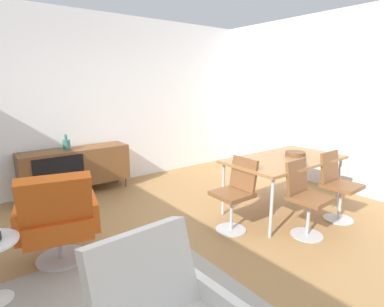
% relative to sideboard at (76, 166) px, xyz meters
% --- Properties ---
extents(ground_plane, '(8.32, 8.32, 0.00)m').
position_rel_sideboard_xyz_m(ground_plane, '(0.32, -2.30, -0.44)').
color(ground_plane, '#9E7242').
extents(wall_back, '(6.80, 0.12, 2.80)m').
position_rel_sideboard_xyz_m(wall_back, '(0.32, 0.30, 0.96)').
color(wall_back, white).
rests_on(wall_back, ground_plane).
extents(wall_right, '(0.12, 5.60, 2.80)m').
position_rel_sideboard_xyz_m(wall_right, '(3.52, -2.30, 0.96)').
color(wall_right, white).
rests_on(wall_right, ground_plane).
extents(sideboard, '(1.60, 0.45, 0.72)m').
position_rel_sideboard_xyz_m(sideboard, '(0.00, 0.00, 0.00)').
color(sideboard, brown).
rests_on(sideboard, ground_plane).
extents(vase_cobalt, '(0.11, 0.11, 0.23)m').
position_rel_sideboard_xyz_m(vase_cobalt, '(-0.11, 0.00, 0.36)').
color(vase_cobalt, '#337266').
rests_on(vase_cobalt, sideboard).
extents(dining_table, '(1.60, 0.90, 0.74)m').
position_rel_sideboard_xyz_m(dining_table, '(2.01, -2.36, 0.26)').
color(dining_table, olive).
rests_on(dining_table, ground_plane).
extents(wooden_bowl_on_table, '(0.26, 0.26, 0.06)m').
position_rel_sideboard_xyz_m(wooden_bowl_on_table, '(2.21, -2.38, 0.33)').
color(wooden_bowl_on_table, brown).
rests_on(wooden_bowl_on_table, dining_table).
extents(dining_chair_near_window, '(0.43, 0.40, 0.86)m').
position_rel_sideboard_xyz_m(dining_chair_near_window, '(1.12, -2.36, 0.03)').
color(dining_chair_near_window, brown).
rests_on(dining_chair_near_window, ground_plane).
extents(dining_chair_front_right, '(0.41, 0.43, 0.86)m').
position_rel_sideboard_xyz_m(dining_chair_front_right, '(2.35, -2.92, 0.03)').
color(dining_chair_front_right, brown).
rests_on(dining_chair_front_right, ground_plane).
extents(dining_chair_front_left, '(0.42, 0.45, 0.86)m').
position_rel_sideboard_xyz_m(dining_chair_front_left, '(1.65, -2.92, 0.03)').
color(dining_chair_front_left, brown).
rests_on(dining_chair_front_left, ground_plane).
extents(lounge_chair_red, '(0.81, 0.77, 0.95)m').
position_rel_sideboard_xyz_m(lounge_chair_red, '(-0.72, -1.85, 0.03)').
color(lounge_chair_red, '#D85919').
rests_on(lounge_chair_red, ground_plane).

